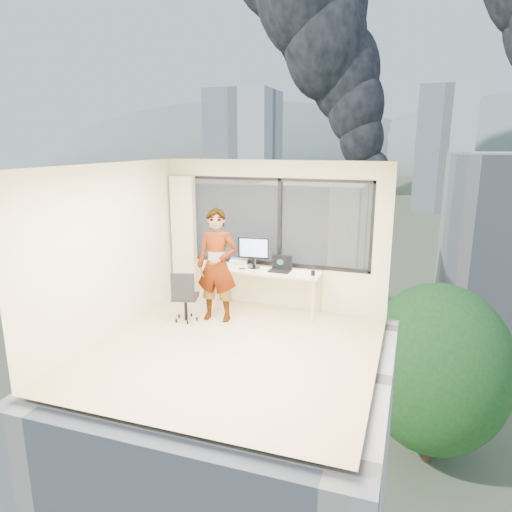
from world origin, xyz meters
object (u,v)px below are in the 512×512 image
at_px(laptop, 280,265).
at_px(desk, 268,291).
at_px(monitor, 254,252).
at_px(person, 217,265).
at_px(game_console, 239,261).
at_px(chair, 185,295).
at_px(handbag, 282,263).

bearing_deg(laptop, desk, 176.61).
height_order(desk, monitor, monitor).
height_order(person, laptop, person).
height_order(game_console, laptop, laptop).
distance_m(monitor, game_console, 0.47).
xyz_separation_m(desk, chair, (-1.16, -0.87, 0.06)).
bearing_deg(handbag, game_console, 152.50).
xyz_separation_m(chair, person, (0.48, 0.22, 0.49)).
distance_m(chair, monitor, 1.40).
xyz_separation_m(chair, laptop, (1.37, 0.84, 0.43)).
distance_m(desk, monitor, 0.72).
bearing_deg(desk, monitor, 167.30).
xyz_separation_m(monitor, game_console, (-0.35, 0.19, -0.24)).
bearing_deg(person, game_console, 83.88).
bearing_deg(handbag, person, -157.84).
relative_size(desk, laptop, 4.71).
height_order(monitor, laptop, monitor).
relative_size(person, handbag, 6.88).
xyz_separation_m(game_console, handbag, (0.84, -0.11, 0.07)).
bearing_deg(game_console, desk, -33.71).
distance_m(person, game_console, 0.92).
height_order(desk, chair, chair).
bearing_deg(monitor, chair, -138.50).
bearing_deg(person, chair, -158.84).
height_order(chair, laptop, laptop).
relative_size(game_console, handbag, 1.14).
distance_m(chair, handbag, 1.75).
distance_m(game_console, handbag, 0.85).
height_order(desk, game_console, game_console).
distance_m(person, handbag, 1.19).
relative_size(game_console, laptop, 0.81).
relative_size(chair, game_console, 2.84).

